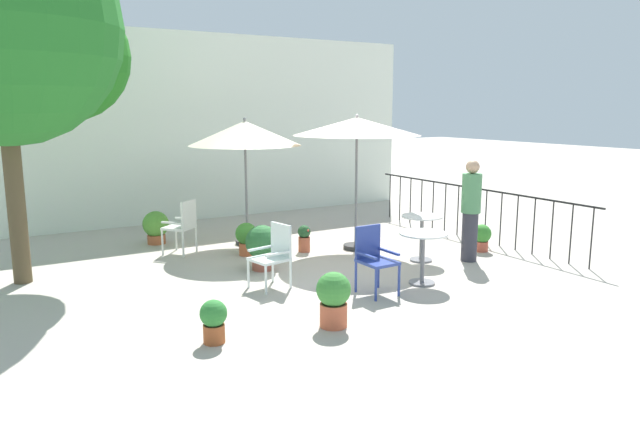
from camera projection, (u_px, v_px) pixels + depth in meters
name	position (u px, v px, depth m)	size (l,w,h in m)	color
ground_plane	(332.00, 260.00, 9.86)	(60.00, 60.00, 0.00)	#B6AB9E
villa_facade	(223.00, 127.00, 13.52)	(9.59, 0.30, 4.17)	silver
terrace_railing	(472.00, 204.00, 11.36)	(0.03, 5.55, 1.01)	black
shade_tree	(4.00, 26.00, 8.01)	(3.43, 3.27, 5.25)	brown
patio_umbrella_0	(245.00, 134.00, 10.63)	(2.06, 2.06, 2.36)	#2D2D2D
patio_umbrella_1	(357.00, 128.00, 10.23)	(2.26, 2.26, 2.42)	#2D2D2D
cafe_table_0	(422.00, 230.00, 9.70)	(0.68, 0.68, 0.77)	white
cafe_table_1	(423.00, 249.00, 8.43)	(0.69, 0.69, 0.76)	white
patio_chair_0	(374.00, 255.00, 8.04)	(0.44, 0.50, 0.93)	#2D4197
patio_chair_1	(183.00, 223.00, 10.16)	(0.64, 0.64, 0.95)	silver
patio_chair_2	(274.00, 252.00, 8.30)	(0.55, 0.53, 0.91)	white
potted_plant_0	(246.00, 237.00, 10.12)	(0.38, 0.38, 0.57)	#CC6239
potted_plant_1	(262.00, 245.00, 9.20)	(0.54, 0.54, 0.72)	#984D3C
potted_plant_2	(214.00, 319.00, 6.35)	(0.30, 0.30, 0.49)	#9F4F29
potted_plant_3	(333.00, 297.00, 6.81)	(0.41, 0.41, 0.66)	#BF5B3C
potted_plant_4	(156.00, 226.00, 10.97)	(0.49, 0.49, 0.62)	#B35B37
potted_plant_5	(482.00, 236.00, 10.40)	(0.35, 0.33, 0.49)	#BD543F
potted_plant_6	(304.00, 238.00, 10.37)	(0.23, 0.23, 0.48)	#B9593C
standing_person	(471.00, 209.00, 9.65)	(0.44, 0.44, 1.69)	#33333D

